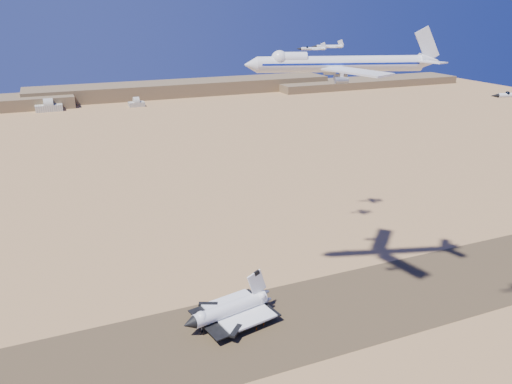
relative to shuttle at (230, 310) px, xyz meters
name	(u,v)px	position (x,y,z in m)	size (l,w,h in m)	color
ground	(253,331)	(5.87, -8.88, -5.02)	(1200.00, 1200.00, 0.00)	tan
runway	(253,331)	(5.87, -8.88, -4.99)	(600.00, 50.00, 0.06)	brown
ridgeline	(148,93)	(71.19, 518.42, 2.61)	(960.00, 90.00, 18.00)	olive
hangars	(45,108)	(-58.13, 469.55, -0.19)	(200.50, 29.50, 30.00)	beige
shuttle	(230,310)	(0.00, 0.00, 0.00)	(37.89, 28.10, 18.67)	white
carrier_747	(334,64)	(43.59, 4.74, 90.30)	(71.63, 53.47, 17.92)	white
crew_a	(245,325)	(4.12, -5.80, -4.01)	(0.69, 0.46, 1.90)	#BC4E0B
crew_b	(257,329)	(7.26, -9.29, -4.18)	(0.76, 0.44, 1.57)	#BC4E0B
crew_c	(264,324)	(10.75, -7.98, -4.09)	(1.02, 0.52, 1.74)	#BC4E0B
chase_jet_d	(312,49)	(60.73, 52.64, 91.84)	(13.76, 7.98, 3.50)	white
chase_jet_e	(329,46)	(77.29, 66.22, 91.48)	(15.88, 9.26, 4.05)	white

